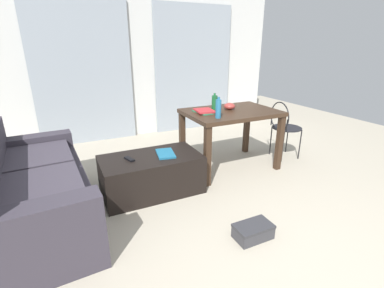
# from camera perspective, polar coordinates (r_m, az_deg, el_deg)

# --- Properties ---
(ground_plane) EXTENTS (9.11, 9.11, 0.00)m
(ground_plane) POSITION_cam_1_polar(r_m,az_deg,el_deg) (3.38, 1.89, -8.19)
(ground_plane) COLOR #B2A893
(wall_back) EXTENTS (5.12, 0.10, 2.60)m
(wall_back) POSITION_cam_1_polar(r_m,az_deg,el_deg) (5.14, -10.36, 16.32)
(wall_back) COLOR silver
(wall_back) RESTS_ON ground
(curtains) EXTENTS (3.50, 0.03, 2.27)m
(curtains) POSITION_cam_1_polar(r_m,az_deg,el_deg) (5.07, -9.97, 14.40)
(curtains) COLOR #99A3AD
(curtains) RESTS_ON ground
(couch) EXTENTS (0.96, 1.89, 0.85)m
(couch) POSITION_cam_1_polar(r_m,az_deg,el_deg) (2.95, -30.13, -8.36)
(couch) COLOR #38333D
(couch) RESTS_ON ground
(coffee_table) EXTENTS (1.08, 0.60, 0.43)m
(coffee_table) POSITION_cam_1_polar(r_m,az_deg,el_deg) (3.16, -8.29, -6.16)
(coffee_table) COLOR black
(coffee_table) RESTS_ON ground
(craft_table) EXTENTS (1.17, 0.82, 0.78)m
(craft_table) POSITION_cam_1_polar(r_m,az_deg,el_deg) (3.66, 7.96, 5.06)
(craft_table) COLOR #382619
(craft_table) RESTS_ON ground
(wire_chair) EXTENTS (0.42, 0.43, 0.83)m
(wire_chair) POSITION_cam_1_polar(r_m,az_deg,el_deg) (4.18, 18.20, 3.97)
(wire_chair) COLOR black
(wire_chair) RESTS_ON ground
(bottle_near) EXTENTS (0.07, 0.07, 0.24)m
(bottle_near) POSITION_cam_1_polar(r_m,az_deg,el_deg) (3.22, 5.42, 7.23)
(bottle_near) COLOR teal
(bottle_near) RESTS_ON craft_table
(bottle_far) EXTENTS (0.07, 0.07, 0.21)m
(bottle_far) POSITION_cam_1_polar(r_m,az_deg,el_deg) (3.65, 4.63, 8.50)
(bottle_far) COLOR #195B2D
(bottle_far) RESTS_ON craft_table
(bowl) EXTENTS (0.15, 0.15, 0.09)m
(bowl) POSITION_cam_1_polar(r_m,az_deg,el_deg) (3.69, 7.70, 7.69)
(bowl) COLOR #9E3833
(bowl) RESTS_ON craft_table
(book_stack) EXTENTS (0.25, 0.30, 0.03)m
(book_stack) POSITION_cam_1_polar(r_m,az_deg,el_deg) (3.49, 2.51, 6.74)
(book_stack) COLOR #2D7F56
(book_stack) RESTS_ON craft_table
(tv_remote_primary) EXTENTS (0.09, 0.15, 0.02)m
(tv_remote_primary) POSITION_cam_1_polar(r_m,az_deg,el_deg) (3.02, -12.72, -3.02)
(tv_remote_primary) COLOR black
(tv_remote_primary) RESTS_ON coffee_table
(magazine) EXTENTS (0.23, 0.32, 0.02)m
(magazine) POSITION_cam_1_polar(r_m,az_deg,el_deg) (3.10, -5.46, -1.95)
(magazine) COLOR #1E668C
(magazine) RESTS_ON coffee_table
(shoebox) EXTENTS (0.33, 0.20, 0.13)m
(shoebox) POSITION_cam_1_polar(r_m,az_deg,el_deg) (2.57, 12.41, -17.06)
(shoebox) COLOR #38383D
(shoebox) RESTS_ON ground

